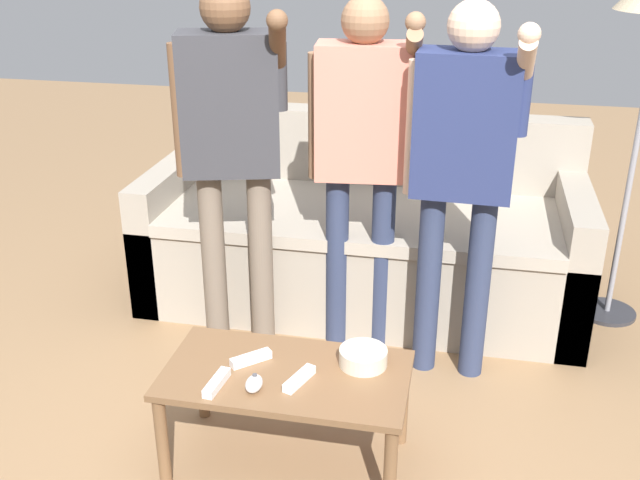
{
  "coord_description": "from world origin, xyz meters",
  "views": [
    {
      "loc": [
        0.64,
        -2.14,
        1.86
      ],
      "look_at": [
        0.12,
        0.39,
        0.72
      ],
      "focal_mm": 41.63,
      "sensor_mm": 36.0,
      "label": 1
    }
  ],
  "objects": [
    {
      "name": "ground_plane",
      "position": [
        0.0,
        0.0,
        0.0
      ],
      "size": [
        12.0,
        12.0,
        0.0
      ],
      "primitive_type": "plane",
      "color": "#93704C"
    },
    {
      "name": "couch",
      "position": [
        0.15,
        1.35,
        0.32
      ],
      "size": [
        2.17,
        0.95,
        0.9
      ],
      "color": "#9E9384",
      "rests_on": "ground"
    },
    {
      "name": "coffee_table",
      "position": [
        0.08,
        -0.03,
        0.33
      ],
      "size": [
        0.86,
        0.46,
        0.39
      ],
      "color": "brown",
      "rests_on": "ground"
    },
    {
      "name": "snack_bowl",
      "position": [
        0.34,
        0.07,
        0.42
      ],
      "size": [
        0.17,
        0.17,
        0.06
      ],
      "primitive_type": "cylinder",
      "color": "beige",
      "rests_on": "coffee_table"
    },
    {
      "name": "game_remote_nunchuk",
      "position": [
        0.01,
        -0.15,
        0.41
      ],
      "size": [
        0.06,
        0.09,
        0.05
      ],
      "color": "white",
      "rests_on": "coffee_table"
    },
    {
      "name": "player_left",
      "position": [
        -0.33,
        0.73,
        1.02
      ],
      "size": [
        0.52,
        0.33,
        1.62
      ],
      "color": "#756656",
      "rests_on": "ground"
    },
    {
      "name": "player_center",
      "position": [
        0.2,
        0.87,
        0.99
      ],
      "size": [
        0.48,
        0.31,
        1.57
      ],
      "color": "#2D3856",
      "rests_on": "ground"
    },
    {
      "name": "player_right",
      "position": [
        0.63,
        0.71,
        0.99
      ],
      "size": [
        0.46,
        0.33,
        1.58
      ],
      "color": "#2D3856",
      "rests_on": "ground"
    },
    {
      "name": "game_remote_wand_near",
      "position": [
        0.14,
        -0.08,
        0.41
      ],
      "size": [
        0.09,
        0.16,
        0.03
      ],
      "color": "white",
      "rests_on": "coffee_table"
    },
    {
      "name": "game_remote_wand_far",
      "position": [
        -0.12,
        -0.16,
        0.41
      ],
      "size": [
        0.05,
        0.16,
        0.03
      ],
      "color": "white",
      "rests_on": "coffee_table"
    },
    {
      "name": "game_remote_wand_spare",
      "position": [
        -0.05,
        0.01,
        0.41
      ],
      "size": [
        0.14,
        0.13,
        0.03
      ],
      "color": "white",
      "rests_on": "coffee_table"
    }
  ]
}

